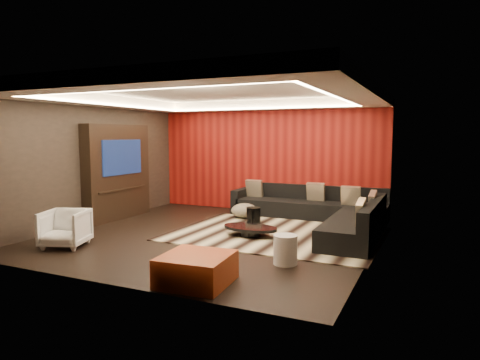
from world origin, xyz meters
The scene contains 26 objects.
floor centered at (0.00, 0.00, -0.01)m, with size 6.00×6.00×0.02m, color black.
ceiling centered at (0.00, 0.00, 2.81)m, with size 6.00×6.00×0.02m, color silver.
wall_back centered at (0.00, 3.01, 1.40)m, with size 6.00×0.02×2.80m, color black.
wall_left centered at (-3.01, 0.00, 1.40)m, with size 0.02×6.00×2.80m, color black.
wall_right centered at (3.01, 0.00, 1.40)m, with size 0.02×6.00×2.80m, color black.
red_feature_wall centered at (0.00, 2.97, 1.40)m, with size 5.98×0.05×2.78m, color #6B0C0A.
soffit_back centered at (0.00, 2.70, 2.69)m, with size 6.00×0.60×0.22m, color silver.
soffit_front centered at (0.00, -2.70, 2.69)m, with size 6.00×0.60×0.22m, color silver.
soffit_left centered at (-2.70, 0.00, 2.69)m, with size 0.60×4.80×0.22m, color silver.
soffit_right centered at (2.70, 0.00, 2.69)m, with size 0.60×4.80×0.22m, color silver.
cove_back centered at (0.00, 2.36, 2.60)m, with size 4.80×0.08×0.04m, color #FFD899.
cove_front centered at (0.00, -2.36, 2.60)m, with size 4.80×0.08×0.04m, color #FFD899.
cove_left centered at (-2.36, 0.00, 2.60)m, with size 0.08×4.80×0.04m, color #FFD899.
cove_right centered at (2.36, 0.00, 2.60)m, with size 0.08×4.80×0.04m, color #FFD899.
tv_surround centered at (-2.85, 0.60, 1.10)m, with size 0.30×2.00×2.20m, color black.
tv_screen centered at (-2.69, 0.60, 1.45)m, with size 0.04×1.30×0.80m, color black.
tv_shelf centered at (-2.69, 0.60, 0.70)m, with size 0.04×1.60×0.04m, color black.
rug centered at (1.09, 0.59, 0.01)m, with size 4.00×3.00×0.02m, color #C1B38D.
coffee_table centered at (0.69, 0.21, 0.11)m, with size 1.10×1.10×0.19m, color black.
drum_stool centered at (0.32, 1.27, 0.20)m, with size 0.31×0.31×0.36m, color black.
striped_pouf centered at (-0.16, 1.84, 0.19)m, with size 0.61×0.61×0.34m, color beige.
white_side_table centered at (1.88, -1.19, 0.23)m, with size 0.36×0.36×0.45m, color silver.
orange_ottoman centered at (1.08, -2.49, 0.19)m, with size 0.87×0.87×0.39m, color maroon.
armchair centered at (-1.97, -1.82, 0.33)m, with size 0.70×0.72×0.66m, color silver.
sectional_sofa centered at (1.73, 1.86, 0.26)m, with size 3.65×3.50×0.75m.
throw_pillows centered at (1.77, 1.88, 0.62)m, with size 3.32×2.76×0.50m.
Camera 1 is at (3.88, -7.24, 1.96)m, focal length 32.00 mm.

